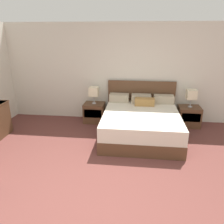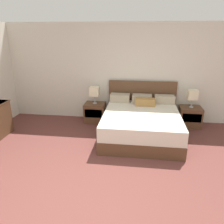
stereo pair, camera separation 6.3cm
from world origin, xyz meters
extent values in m
plane|color=brown|center=(0.00, 0.00, 0.00)|extent=(10.38, 10.38, 0.00)
cube|color=silver|center=(0.00, 3.49, 1.29)|extent=(7.30, 0.06, 2.58)
cube|color=brown|center=(0.62, 2.38, 0.14)|extent=(1.73, 1.99, 0.28)
cube|color=beige|center=(0.62, 2.38, 0.44)|extent=(1.71, 1.97, 0.31)
cube|color=brown|center=(0.62, 3.40, 0.56)|extent=(1.79, 0.05, 1.11)
cube|color=tan|center=(0.04, 3.20, 0.69)|extent=(0.51, 0.28, 0.20)
cube|color=tan|center=(0.62, 3.20, 0.69)|extent=(0.51, 0.28, 0.20)
cube|color=tan|center=(1.20, 3.20, 0.69)|extent=(0.51, 0.28, 0.20)
cube|color=#A87A42|center=(0.70, 2.93, 0.68)|extent=(0.48, 0.22, 0.18)
cube|color=brown|center=(-0.63, 3.16, 0.26)|extent=(0.55, 0.48, 0.52)
cube|color=#3C2718|center=(-0.63, 2.93, 0.31)|extent=(0.46, 0.01, 0.23)
cube|color=brown|center=(1.87, 3.16, 0.26)|extent=(0.55, 0.48, 0.52)
cube|color=#3C2718|center=(1.87, 2.93, 0.31)|extent=(0.46, 0.01, 0.23)
cylinder|color=#B7B7BC|center=(-0.63, 3.16, 0.53)|extent=(0.11, 0.11, 0.02)
cylinder|color=#B7B7BC|center=(-0.63, 3.16, 0.63)|extent=(0.02, 0.02, 0.20)
cube|color=beige|center=(-0.63, 3.16, 0.85)|extent=(0.24, 0.24, 0.23)
cylinder|color=#B7B7BC|center=(1.87, 3.16, 0.53)|extent=(0.11, 0.11, 0.02)
cylinder|color=#B7B7BC|center=(1.87, 3.16, 0.63)|extent=(0.02, 0.02, 0.20)
cube|color=beige|center=(1.87, 3.16, 0.85)|extent=(0.24, 0.24, 0.23)
camera|label=1|loc=(0.49, -2.35, 2.29)|focal=35.00mm
camera|label=2|loc=(0.55, -2.34, 2.29)|focal=35.00mm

